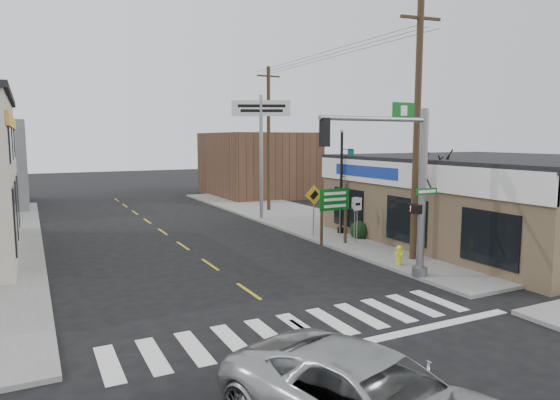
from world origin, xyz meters
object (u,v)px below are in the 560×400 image
lamp_post (342,172)px  utility_pole_near (417,130)px  dance_center_sign (261,127)px  bare_tree (433,157)px  fire_hydrant (399,254)px  guide_sign (334,206)px  traffic_signal_pole (407,175)px  utility_pole_far (269,137)px

lamp_post → utility_pole_near: (-0.54, -6.12, 2.10)m
dance_center_sign → bare_tree: dance_center_sign is taller
fire_hydrant → utility_pole_near: bearing=24.6°
guide_sign → utility_pole_near: bearing=-71.5°
traffic_signal_pole → lamp_post: bearing=69.5°
traffic_signal_pole → lamp_post: (2.80, 8.21, -0.48)m
lamp_post → dance_center_sign: size_ratio=0.73×
dance_center_sign → utility_pole_near: (1.22, -12.48, -0.35)m
lamp_post → bare_tree: size_ratio=1.04×
lamp_post → bare_tree: (0.62, -5.87, 0.97)m
fire_hydrant → utility_pole_near: 5.07m
fire_hydrant → lamp_post: bearing=75.4°
fire_hydrant → utility_pole_far: bearing=83.0°
guide_sign → fire_hydrant: 4.61m
fire_hydrant → utility_pole_near: (1.20, 0.55, 4.89)m
traffic_signal_pole → guide_sign: 6.26m
lamp_post → traffic_signal_pole: bearing=-115.9°
traffic_signal_pole → dance_center_sign: size_ratio=0.81×
bare_tree → utility_pole_near: 1.64m
traffic_signal_pole → bare_tree: traffic_signal_pole is taller
guide_sign → dance_center_sign: 9.45m
fire_hydrant → traffic_signal_pole: bearing=-124.5°
guide_sign → lamp_post: bearing=47.6°
fire_hydrant → dance_center_sign: size_ratio=0.10×
fire_hydrant → dance_center_sign: dance_center_sign is taller
dance_center_sign → bare_tree: (2.38, -12.22, -1.48)m
bare_tree → guide_sign: bearing=125.8°
guide_sign → fire_hydrant: guide_sign is taller
traffic_signal_pole → utility_pole_near: bearing=41.1°
fire_hydrant → dance_center_sign: bearing=90.1°
guide_sign → lamp_post: lamp_post is taller
bare_tree → dance_center_sign: bearing=101.0°
traffic_signal_pole → bare_tree: 4.17m
dance_center_sign → utility_pole_far: utility_pole_far is taller
traffic_signal_pole → fire_hydrant: size_ratio=7.93×
utility_pole_far → utility_pole_near: bearing=-93.5°
utility_pole_near → traffic_signal_pole: bearing=-129.4°
traffic_signal_pole → utility_pole_near: 3.47m
traffic_signal_pole → utility_pole_far: bearing=78.5°
fire_hydrant → lamp_post: 7.44m
dance_center_sign → utility_pole_far: 3.82m
guide_sign → dance_center_sign: dance_center_sign is taller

